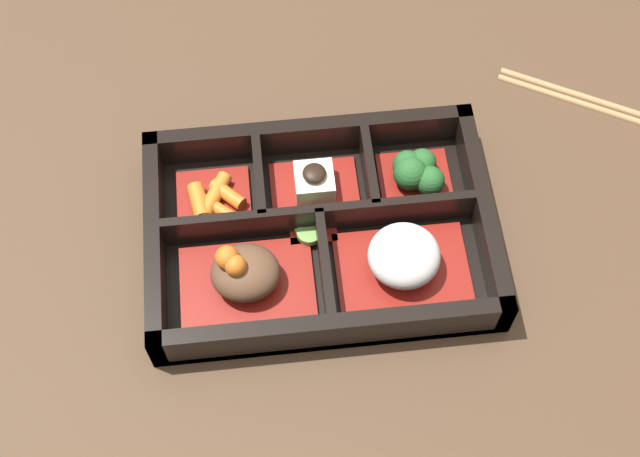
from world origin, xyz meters
name	(u,v)px	position (x,y,z in m)	size (l,w,h in m)	color
ground_plane	(320,242)	(0.00, 0.00, 0.00)	(3.00, 3.00, 0.00)	#4C3523
bento_base	(320,239)	(0.00, 0.00, 0.01)	(0.31, 0.21, 0.01)	black
bento_rim	(320,227)	(0.00, 0.00, 0.02)	(0.31, 0.21, 0.05)	black
bowl_rice	(404,259)	(-0.07, 0.04, 0.03)	(0.12, 0.08, 0.05)	maroon
bowl_stew	(245,274)	(0.07, 0.04, 0.03)	(0.12, 0.08, 0.05)	maroon
bowl_greens	(416,173)	(-0.09, -0.05, 0.03)	(0.07, 0.06, 0.04)	maroon
bowl_tofu	(315,184)	(0.00, -0.05, 0.02)	(0.08, 0.06, 0.03)	maroon
bowl_carrots	(213,199)	(0.09, -0.05, 0.02)	(0.07, 0.06, 0.02)	maroon
bowl_pickles	(311,226)	(0.01, -0.01, 0.02)	(0.04, 0.03, 0.01)	maroon
chopsticks	(611,107)	(-0.30, -0.12, 0.00)	(0.21, 0.12, 0.01)	#A87F51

